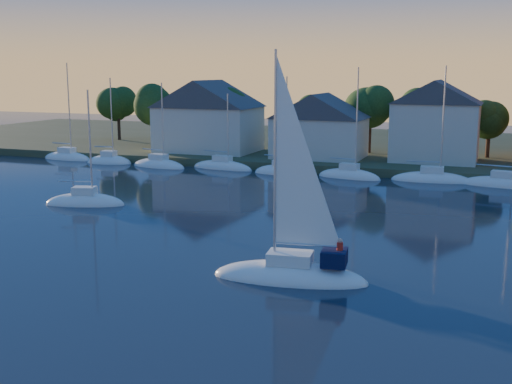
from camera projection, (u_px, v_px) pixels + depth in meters
The scene contains 10 objects.
ground at pixel (98, 351), 27.58m from camera, with size 260.00×260.00×0.00m, color black.
shoreline_land at pixel (390, 151), 96.34m from camera, with size 160.00×50.00×2.00m, color #364025.
wooden_dock at pixel (357, 174), 75.26m from camera, with size 120.00×3.00×1.00m, color brown.
clubhouse_west at pixel (208, 115), 87.42m from camera, with size 13.65×9.45×9.64m.
clubhouse_centre at pixel (320, 125), 81.00m from camera, with size 11.55×8.40×8.08m.
clubhouse_east at pixel (436, 120), 77.73m from camera, with size 10.50×8.40×9.80m.
tree_line at pixel (392, 107), 83.30m from camera, with size 93.40×5.40×8.90m.
moored_fleet at pixel (317, 175), 73.90m from camera, with size 79.50×2.40×12.05m.
hero_sailboat at pixel (292, 270), 36.92m from camera, with size 9.38×4.11×14.15m.
drifting_sailboat_left at pixel (85, 204), 57.70m from camera, with size 7.62×4.41×11.36m.
Camera 1 is at (15.64, -21.64, 11.89)m, focal length 45.00 mm.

